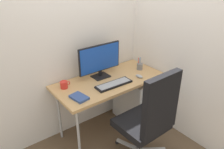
# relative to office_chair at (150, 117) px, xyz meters

# --- Properties ---
(ground_plane) EXTENTS (8.00, 8.00, 0.00)m
(ground_plane) POSITION_rel_office_chair_xyz_m (0.01, 0.70, -0.60)
(ground_plane) COLOR brown
(wall_back) EXTENTS (3.14, 0.04, 2.80)m
(wall_back) POSITION_rel_office_chair_xyz_m (0.01, 1.05, 0.80)
(wall_back) COLOR white
(wall_back) RESTS_ON ground_plane
(wall_side_right) EXTENTS (0.04, 2.41, 2.80)m
(wall_side_right) POSITION_rel_office_chair_xyz_m (0.72, 0.44, 0.80)
(wall_side_right) COLOR white
(wall_side_right) RESTS_ON ground_plane
(desk) EXTENTS (1.37, 0.64, 0.74)m
(desk) POSITION_rel_office_chair_xyz_m (0.01, 0.70, 0.10)
(desk) COLOR tan
(desk) RESTS_ON ground_plane
(office_chair) EXTENTS (0.61, 0.63, 1.13)m
(office_chair) POSITION_rel_office_chair_xyz_m (0.00, 0.00, 0.00)
(office_chair) COLOR black
(office_chair) RESTS_ON ground_plane
(filing_cabinet) EXTENTS (0.38, 0.57, 0.65)m
(filing_cabinet) POSITION_rel_office_chair_xyz_m (0.44, 0.67, -0.27)
(filing_cabinet) COLOR silver
(filing_cabinet) RESTS_ON ground_plane
(monitor) EXTENTS (0.58, 0.17, 0.42)m
(monitor) POSITION_rel_office_chair_xyz_m (-0.03, 0.84, 0.38)
(monitor) COLOR black
(monitor) RESTS_ON desk
(keyboard) EXTENTS (0.45, 0.16, 0.02)m
(keyboard) POSITION_rel_office_chair_xyz_m (-0.03, 0.56, 0.16)
(keyboard) COLOR black
(keyboard) RESTS_ON desk
(mouse) EXTENTS (0.06, 0.11, 0.03)m
(mouse) POSITION_rel_office_chair_xyz_m (0.34, 0.52, 0.16)
(mouse) COLOR #9EA0A5
(mouse) RESTS_ON desk
(pen_holder) EXTENTS (0.08, 0.08, 0.17)m
(pen_holder) POSITION_rel_office_chair_xyz_m (0.52, 0.70, 0.19)
(pen_holder) COLOR slate
(pen_holder) RESTS_ON desk
(notebook) EXTENTS (0.16, 0.21, 0.03)m
(notebook) POSITION_rel_office_chair_xyz_m (-0.50, 0.55, 0.16)
(notebook) COLOR #334C8C
(notebook) RESTS_ON desk
(coffee_mug) EXTENTS (0.12, 0.09, 0.08)m
(coffee_mug) POSITION_rel_office_chair_xyz_m (-0.52, 0.85, 0.19)
(coffee_mug) COLOR red
(coffee_mug) RESTS_ON desk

